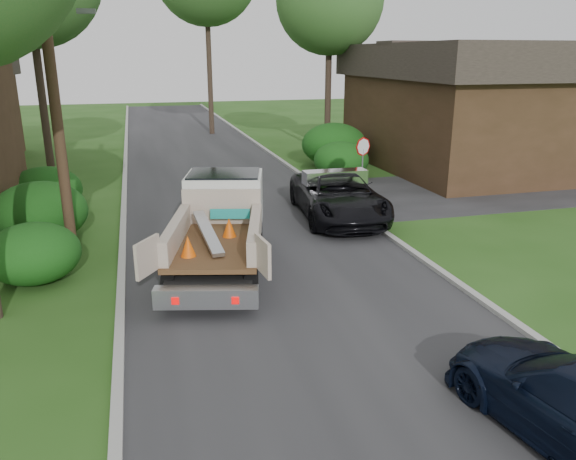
# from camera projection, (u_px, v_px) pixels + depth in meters

# --- Properties ---
(ground) EXTENTS (120.00, 120.00, 0.00)m
(ground) POSITION_uv_depth(u_px,v_px,m) (301.00, 302.00, 13.22)
(ground) COLOR #244C15
(ground) RESTS_ON ground
(road) EXTENTS (8.00, 90.00, 0.02)m
(road) POSITION_uv_depth(u_px,v_px,m) (230.00, 200.00, 22.43)
(road) COLOR #28282B
(road) RESTS_ON ground
(side_street) EXTENTS (16.00, 7.00, 0.02)m
(side_street) POSITION_uv_depth(u_px,v_px,m) (506.00, 188.00, 24.50)
(side_street) COLOR #28282B
(side_street) RESTS_ON ground
(curb_left) EXTENTS (0.20, 90.00, 0.12)m
(curb_left) POSITION_uv_depth(u_px,v_px,m) (124.00, 206.00, 21.39)
(curb_left) COLOR #9E9E99
(curb_left) RESTS_ON ground
(curb_right) EXTENTS (0.20, 90.00, 0.12)m
(curb_right) POSITION_uv_depth(u_px,v_px,m) (327.00, 193.00, 23.43)
(curb_right) COLOR #9E9E99
(curb_right) RESTS_ON ground
(stop_sign) EXTENTS (0.71, 0.32, 2.48)m
(stop_sign) POSITION_uv_depth(u_px,v_px,m) (363.00, 155.00, 22.27)
(stop_sign) COLOR slate
(stop_sign) RESTS_ON ground
(utility_pole) EXTENTS (2.42, 1.25, 10.00)m
(utility_pole) POSITION_uv_depth(u_px,v_px,m) (52.00, 70.00, 14.89)
(utility_pole) COLOR #382619
(utility_pole) RESTS_ON ground
(house_right) EXTENTS (9.72, 12.96, 6.20)m
(house_right) POSITION_uv_depth(u_px,v_px,m) (469.00, 105.00, 28.41)
(house_right) COLOR #392717
(house_right) RESTS_ON ground
(hedge_left_a) EXTENTS (2.34, 2.34, 1.53)m
(hedge_left_a) POSITION_uv_depth(u_px,v_px,m) (33.00, 253.00, 14.21)
(hedge_left_a) COLOR #103C0D
(hedge_left_a) RESTS_ON ground
(hedge_left_b) EXTENTS (2.86, 2.86, 1.87)m
(hedge_left_b) POSITION_uv_depth(u_px,v_px,m) (40.00, 212.00, 17.30)
(hedge_left_b) COLOR #103C0D
(hedge_left_b) RESTS_ON ground
(hedge_left_c) EXTENTS (2.60, 2.60, 1.70)m
(hedge_left_c) POSITION_uv_depth(u_px,v_px,m) (45.00, 190.00, 20.48)
(hedge_left_c) COLOR #103C0D
(hedge_left_c) RESTS_ON ground
(hedge_right_a) EXTENTS (2.60, 2.60, 1.70)m
(hedge_right_a) POSITION_uv_depth(u_px,v_px,m) (341.00, 160.00, 26.38)
(hedge_right_a) COLOR #103C0D
(hedge_right_a) RESTS_ON ground
(hedge_right_b) EXTENTS (3.38, 3.38, 2.21)m
(hedge_right_b) POSITION_uv_depth(u_px,v_px,m) (334.00, 144.00, 29.25)
(hedge_right_b) COLOR #103C0D
(hedge_right_b) RESTS_ON ground
(tree_right_far) EXTENTS (6.00, 6.00, 11.50)m
(tree_right_far) POSITION_uv_depth(u_px,v_px,m) (330.00, 0.00, 30.98)
(tree_right_far) COLOR #2D2119
(tree_right_far) RESTS_ON ground
(flatbed_truck) EXTENTS (3.91, 6.48, 2.30)m
(flatbed_truck) POSITION_uv_depth(u_px,v_px,m) (221.00, 218.00, 15.55)
(flatbed_truck) COLOR black
(flatbed_truck) RESTS_ON ground
(black_pickup) EXTENTS (3.25, 6.04, 1.61)m
(black_pickup) POSITION_uv_depth(u_px,v_px,m) (338.00, 196.00, 19.83)
(black_pickup) COLOR black
(black_pickup) RESTS_ON ground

